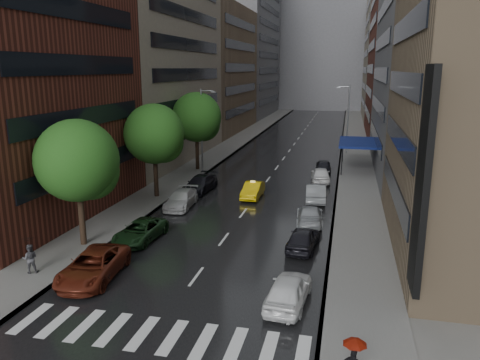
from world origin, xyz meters
name	(u,v)px	position (x,y,z in m)	size (l,w,h in m)	color
ground	(170,312)	(0.00, 0.00, 0.00)	(220.00, 220.00, 0.00)	gray
road	(293,146)	(0.00, 50.00, 0.01)	(14.00, 140.00, 0.01)	black
sidewalk_left	(234,143)	(-9.00, 50.00, 0.07)	(4.00, 140.00, 0.15)	gray
sidewalk_right	(355,148)	(9.00, 50.00, 0.07)	(4.00, 140.00, 0.15)	gray
crosswalk	(158,335)	(0.20, -2.00, 0.01)	(13.15, 2.80, 0.01)	silver
buildings_left	(211,39)	(-15.00, 58.79, 15.99)	(8.00, 108.00, 38.00)	maroon
buildings_right	(402,42)	(15.00, 56.70, 15.03)	(8.05, 109.10, 36.00)	#937A5B
building_far	(323,51)	(0.00, 118.00, 16.00)	(40.00, 14.00, 32.00)	slate
tree_near	(77,161)	(-8.60, 6.76, 5.68)	(5.21, 5.21, 8.30)	#382619
tree_mid	(154,134)	(-8.60, 18.86, 5.73)	(5.26, 5.26, 8.38)	#382619
tree_far	(196,117)	(-8.60, 30.69, 6.02)	(5.52, 5.52, 8.80)	#382619
taxi	(253,190)	(-0.17, 20.74, 0.70)	(1.48, 4.25, 1.40)	#E0B90B
parked_cars_left	(157,217)	(-5.40, 11.37, 0.73)	(3.06, 24.78, 1.54)	maroon
parked_cars_right	(313,204)	(5.40, 17.42, 0.74)	(2.29, 35.69, 1.56)	white
ped_black_umbrella	(29,252)	(-9.09, 2.12, 1.38)	(1.02, 0.98, 2.09)	#48474C
ped_red_umbrella	(354,359)	(8.44, -3.87, 1.34)	(0.99, 0.82, 2.01)	black
street_lamp_left	(202,128)	(-7.72, 30.00, 4.89)	(1.74, 0.22, 9.00)	gray
street_lamp_right	(347,118)	(7.72, 45.00, 4.89)	(1.74, 0.22, 9.00)	gray
awning	(357,143)	(8.98, 35.00, 3.13)	(4.00, 8.00, 3.12)	navy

